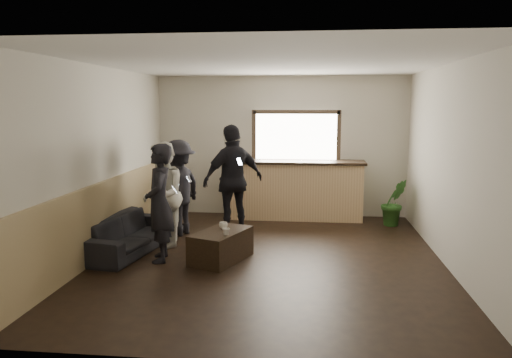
# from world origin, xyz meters

# --- Properties ---
(ground) EXTENTS (5.00, 6.00, 0.01)m
(ground) POSITION_xyz_m (0.00, 0.00, 0.00)
(ground) COLOR black
(room_shell) EXTENTS (5.01, 6.01, 2.80)m
(room_shell) POSITION_xyz_m (-0.74, 0.00, 1.47)
(room_shell) COLOR silver
(room_shell) RESTS_ON ground
(bar_counter) EXTENTS (2.70, 0.68, 2.13)m
(bar_counter) POSITION_xyz_m (0.30, 2.70, 0.64)
(bar_counter) COLOR tan
(bar_counter) RESTS_ON ground
(sofa) EXTENTS (1.03, 1.98, 0.55)m
(sofa) POSITION_xyz_m (-2.15, 0.14, 0.28)
(sofa) COLOR black
(sofa) RESTS_ON ground
(coffee_table) EXTENTS (0.86, 1.11, 0.44)m
(coffee_table) POSITION_xyz_m (-0.66, -0.16, 0.22)
(coffee_table) COLOR black
(coffee_table) RESTS_ON ground
(cup_a) EXTENTS (0.16, 0.16, 0.10)m
(cup_a) POSITION_xyz_m (-0.65, -0.00, 0.48)
(cup_a) COLOR silver
(cup_a) RESTS_ON coffee_table
(cup_b) EXTENTS (0.14, 0.14, 0.09)m
(cup_b) POSITION_xyz_m (-0.55, -0.36, 0.48)
(cup_b) COLOR silver
(cup_b) RESTS_ON coffee_table
(potted_plant) EXTENTS (0.58, 0.52, 0.87)m
(potted_plant) POSITION_xyz_m (2.15, 2.28, 0.44)
(potted_plant) COLOR #2D6623
(potted_plant) RESTS_ON ground
(person_a) EXTENTS (0.55, 0.70, 1.69)m
(person_a) POSITION_xyz_m (-1.53, -0.25, 0.85)
(person_a) COLOR black
(person_a) RESTS_ON ground
(person_b) EXTENTS (0.82, 0.94, 1.66)m
(person_b) POSITION_xyz_m (-1.70, 0.47, 0.83)
(person_b) COLOR beige
(person_b) RESTS_ON ground
(person_c) EXTENTS (0.95, 1.21, 1.64)m
(person_c) POSITION_xyz_m (-1.65, 1.21, 0.82)
(person_c) COLOR black
(person_c) RESTS_ON ground
(person_d) EXTENTS (1.17, 1.05, 1.90)m
(person_d) POSITION_xyz_m (-0.71, 1.31, 0.95)
(person_d) COLOR black
(person_d) RESTS_ON ground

